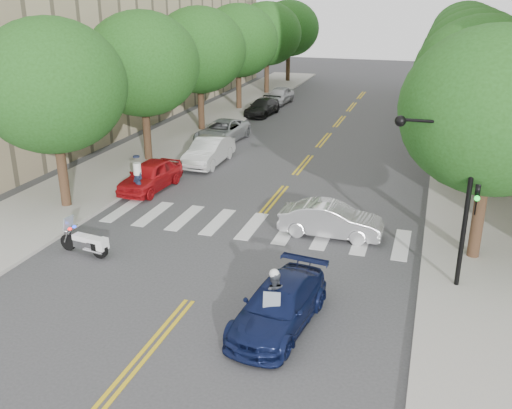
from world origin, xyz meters
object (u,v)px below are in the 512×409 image
at_px(motorcycle_police, 274,299).
at_px(sedan_blue, 279,306).
at_px(officer_standing, 138,182).
at_px(convertible, 331,220).
at_px(motorcycle_parked, 87,243).

bearing_deg(motorcycle_police, sedan_blue, 142.50).
bearing_deg(motorcycle_police, officer_standing, -53.49).
height_order(motorcycle_police, sedan_blue, motorcycle_police).
bearing_deg(sedan_blue, convertible, 95.30).
xyz_separation_m(motorcycle_police, officer_standing, (-9.07, 8.35, 0.06)).
xyz_separation_m(motorcycle_parked, convertible, (8.38, 4.58, 0.19)).
xyz_separation_m(motorcycle_police, motorcycle_parked, (-7.98, 2.39, -0.32)).
distance_m(motorcycle_police, motorcycle_parked, 8.34).
bearing_deg(convertible, motorcycle_police, 177.01).
relative_size(convertible, sedan_blue, 0.90).
xyz_separation_m(motorcycle_parked, sedan_blue, (8.16, -2.48, 0.17)).
height_order(motorcycle_police, motorcycle_parked, motorcycle_police).
xyz_separation_m(motorcycle_parked, officer_standing, (-1.09, 5.96, 0.38)).
height_order(motorcycle_police, convertible, motorcycle_police).
bearing_deg(convertible, motorcycle_parked, 118.95).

